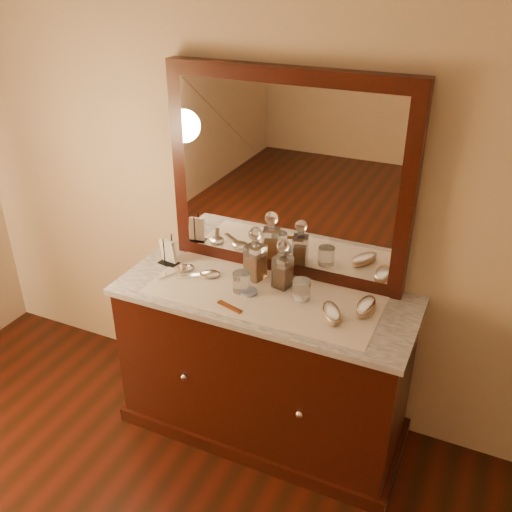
% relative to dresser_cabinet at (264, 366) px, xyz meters
% --- Properties ---
extents(dresser_cabinet, '(1.40, 0.55, 0.82)m').
position_rel_dresser_cabinet_xyz_m(dresser_cabinet, '(0.00, 0.00, 0.00)').
color(dresser_cabinet, black).
rests_on(dresser_cabinet, floor).
extents(dresser_plinth, '(1.46, 0.59, 0.08)m').
position_rel_dresser_cabinet_xyz_m(dresser_plinth, '(0.00, 0.00, -0.37)').
color(dresser_plinth, black).
rests_on(dresser_plinth, floor).
extents(knob_left, '(0.04, 0.04, 0.04)m').
position_rel_dresser_cabinet_xyz_m(knob_left, '(-0.30, -0.28, 0.04)').
color(knob_left, silver).
rests_on(knob_left, dresser_cabinet).
extents(knob_right, '(0.04, 0.04, 0.04)m').
position_rel_dresser_cabinet_xyz_m(knob_right, '(0.30, -0.28, 0.04)').
color(knob_right, silver).
rests_on(knob_right, dresser_cabinet).
extents(marble_top, '(1.44, 0.59, 0.03)m').
position_rel_dresser_cabinet_xyz_m(marble_top, '(0.00, 0.00, 0.42)').
color(marble_top, white).
rests_on(marble_top, dresser_cabinet).
extents(mirror_frame, '(1.20, 0.08, 1.00)m').
position_rel_dresser_cabinet_xyz_m(mirror_frame, '(0.00, 0.25, 0.94)').
color(mirror_frame, black).
rests_on(mirror_frame, marble_top).
extents(mirror_glass, '(1.06, 0.01, 0.86)m').
position_rel_dresser_cabinet_xyz_m(mirror_glass, '(0.00, 0.21, 0.94)').
color(mirror_glass, white).
rests_on(mirror_glass, marble_top).
extents(lace_runner, '(1.10, 0.45, 0.00)m').
position_rel_dresser_cabinet_xyz_m(lace_runner, '(0.00, -0.02, 0.44)').
color(lace_runner, silver).
rests_on(lace_runner, marble_top).
extents(pin_dish, '(0.08, 0.08, 0.01)m').
position_rel_dresser_cabinet_xyz_m(pin_dish, '(-0.07, -0.04, 0.45)').
color(pin_dish, silver).
rests_on(pin_dish, lace_runner).
extents(comb, '(0.14, 0.06, 0.01)m').
position_rel_dresser_cabinet_xyz_m(comb, '(-0.09, -0.18, 0.45)').
color(comb, brown).
rests_on(comb, lace_runner).
extents(napkin_rack, '(0.11, 0.08, 0.16)m').
position_rel_dresser_cabinet_xyz_m(napkin_rack, '(-0.57, 0.06, 0.50)').
color(napkin_rack, black).
rests_on(napkin_rack, marble_top).
extents(decanter_left, '(0.10, 0.10, 0.28)m').
position_rel_dresser_cabinet_xyz_m(decanter_left, '(-0.10, 0.11, 0.55)').
color(decanter_left, '#955015').
rests_on(decanter_left, lace_runner).
extents(decanter_right, '(0.09, 0.09, 0.25)m').
position_rel_dresser_cabinet_xyz_m(decanter_right, '(0.05, 0.09, 0.54)').
color(decanter_right, '#955015').
rests_on(decanter_right, lace_runner).
extents(brush_near, '(0.15, 0.19, 0.05)m').
position_rel_dresser_cabinet_xyz_m(brush_near, '(0.35, -0.07, 0.47)').
color(brush_near, tan).
rests_on(brush_near, lace_runner).
extents(brush_far, '(0.08, 0.17, 0.05)m').
position_rel_dresser_cabinet_xyz_m(brush_far, '(0.48, 0.05, 0.47)').
color(brush_far, tan).
rests_on(brush_far, lace_runner).
extents(hand_mirror_outer, '(0.14, 0.21, 0.02)m').
position_rel_dresser_cabinet_xyz_m(hand_mirror_outer, '(-0.47, 0.01, 0.45)').
color(hand_mirror_outer, silver).
rests_on(hand_mirror_outer, lace_runner).
extents(hand_mirror_inner, '(0.21, 0.17, 0.02)m').
position_rel_dresser_cabinet_xyz_m(hand_mirror_inner, '(-0.33, 0.02, 0.45)').
color(hand_mirror_inner, silver).
rests_on(hand_mirror_inner, lace_runner).
extents(tumblers, '(0.37, 0.14, 0.10)m').
position_rel_dresser_cabinet_xyz_m(tumblers, '(0.03, -0.00, 0.49)').
color(tumblers, white).
rests_on(tumblers, lace_runner).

